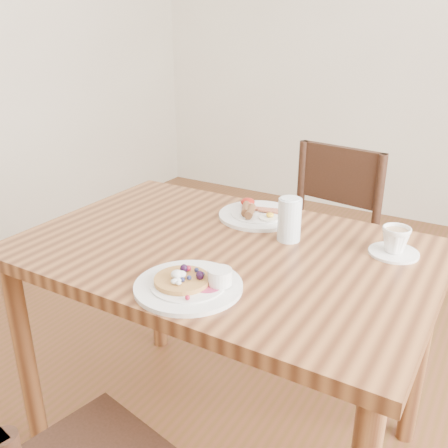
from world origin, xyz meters
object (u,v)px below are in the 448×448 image
pancake_plate (190,284)px  water_glass (289,220)px  dining_table (224,276)px  chair_far (320,243)px  breakfast_plate (258,214)px  teacup_saucer (395,242)px

pancake_plate → water_glass: 0.41m
dining_table → pancake_plate: pancake_plate is taller
pancake_plate → chair_far: bearing=90.6°
dining_table → breakfast_plate: size_ratio=4.44×
chair_far → water_glass: 0.67m
chair_far → pancake_plate: (0.01, -0.97, 0.27)m
teacup_saucer → water_glass: water_glass is taller
pancake_plate → water_glass: (0.09, 0.40, 0.05)m
breakfast_plate → teacup_saucer: bearing=-7.1°
dining_table → pancake_plate: size_ratio=4.44×
teacup_saucer → water_glass: (-0.30, -0.06, 0.03)m
chair_far → teacup_saucer: chair_far is taller
chair_far → water_glass: (0.10, -0.58, 0.32)m
water_glass → breakfast_plate: bearing=144.1°
breakfast_plate → teacup_saucer: size_ratio=1.93×
breakfast_plate → dining_table: bearing=-85.1°
chair_far → breakfast_plate: (-0.07, -0.45, 0.27)m
dining_table → chair_far: chair_far is taller
dining_table → chair_far: bearing=86.2°
pancake_plate → breakfast_plate: size_ratio=1.00×
breakfast_plate → teacup_saucer: teacup_saucer is taller
chair_far → breakfast_plate: 0.53m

